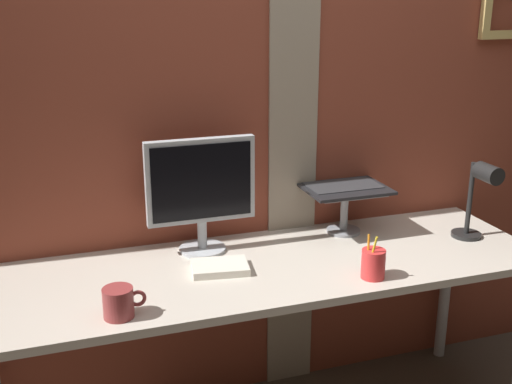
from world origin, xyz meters
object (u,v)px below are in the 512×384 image
Objects in this scene: monitor at (201,187)px; coffee_mug at (119,303)px; desk_lamp at (480,193)px; pen_cup at (373,264)px; laptop at (339,174)px.

coffee_mug is at bearing -130.87° from monitor.
desk_lamp reaches higher than coffee_mug.
pen_cup is at bearing -162.94° from desk_lamp.
monitor reaches higher than desk_lamp.
monitor is 1.35× the size of desk_lamp.
laptop is at bearing 26.86° from coffee_mug.
laptop is 2.05× the size of pen_cup.
desk_lamp is 1.44m from coffee_mug.
laptop is 0.56m from desk_lamp.
coffee_mug is at bearing 180.00° from pen_cup.
desk_lamp is (1.06, -0.26, -0.06)m from monitor.
desk_lamp is 2.44× the size of coffee_mug.
pen_cup is (0.51, -0.43, -0.21)m from monitor.
coffee_mug is (-0.37, -0.43, -0.21)m from monitor.
monitor is 1.32× the size of laptop.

